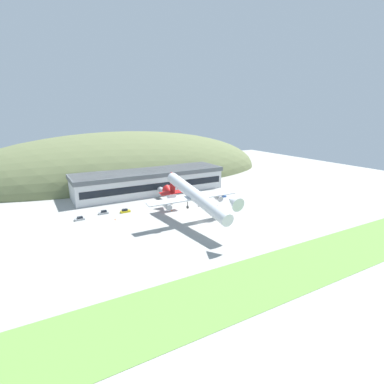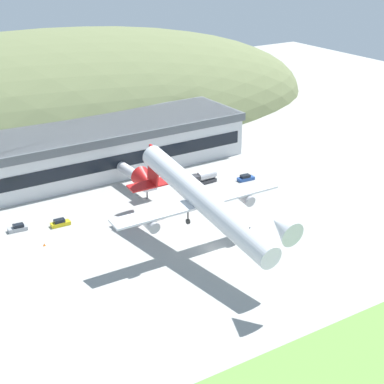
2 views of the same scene
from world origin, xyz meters
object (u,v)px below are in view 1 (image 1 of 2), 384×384
(jetway_0, at_px, (167,193))
(traffic_cone_1, at_px, (172,210))
(terminal_building, at_px, (150,180))
(fuel_truck, at_px, (200,195))
(traffic_cone_0, at_px, (115,219))
(cargo_airplane, at_px, (195,196))
(service_car_3, at_px, (125,211))
(service_car_1, at_px, (104,213))
(service_car_0, at_px, (222,196))
(service_car_2, at_px, (80,219))

(jetway_0, height_order, traffic_cone_1, jetway_0)
(terminal_building, bearing_deg, fuel_truck, -52.43)
(fuel_truck, bearing_deg, traffic_cone_1, -151.53)
(traffic_cone_0, bearing_deg, cargo_airplane, -36.67)
(service_car_3, bearing_deg, jetway_0, 17.96)
(service_car_1, height_order, traffic_cone_1, service_car_1)
(fuel_truck, bearing_deg, service_car_0, -21.73)
(terminal_building, distance_m, cargo_airplane, 52.82)
(service_car_1, bearing_deg, service_car_3, -17.07)
(traffic_cone_0, bearing_deg, traffic_cone_1, -2.50)
(service_car_2, height_order, fuel_truck, fuel_truck)
(jetway_0, relative_size, service_car_3, 3.55)
(cargo_airplane, xyz_separation_m, service_car_3, (-19.40, 26.26, -10.46))
(jetway_0, xyz_separation_m, service_car_2, (-42.03, -7.90, -3.41))
(service_car_3, height_order, traffic_cone_0, service_car_3)
(service_car_0, distance_m, traffic_cone_0, 56.79)
(service_car_0, distance_m, service_car_3, 50.08)
(terminal_building, distance_m, service_car_2, 49.11)
(fuel_truck, bearing_deg, cargo_airplane, -124.29)
(terminal_building, relative_size, service_car_0, 17.65)
(service_car_1, height_order, service_car_3, service_car_3)
(service_car_0, bearing_deg, service_car_1, 176.65)
(traffic_cone_1, bearing_deg, service_car_0, 13.05)
(service_car_0, distance_m, fuel_truck, 11.31)
(service_car_1, bearing_deg, traffic_cone_0, -77.23)
(traffic_cone_0, bearing_deg, service_car_1, 102.77)
(jetway_0, distance_m, service_car_1, 32.34)
(terminal_building, xyz_separation_m, service_car_3, (-21.94, -26.33, -6.22))
(jetway_0, height_order, traffic_cone_0, jetway_0)
(jetway_0, bearing_deg, terminal_building, 93.90)
(cargo_airplane, xyz_separation_m, service_car_1, (-27.96, 28.89, -10.48))
(jetway_0, xyz_separation_m, service_car_3, (-23.23, -7.53, -3.35))
(terminal_building, relative_size, cargo_airplane, 1.53)
(service_car_2, bearing_deg, service_car_0, -0.36)
(jetway_0, xyz_separation_m, traffic_cone_1, (-4.89, -15.69, -3.71))
(jetway_0, distance_m, service_car_0, 28.31)
(fuel_truck, relative_size, traffic_cone_0, 13.18)
(service_car_2, height_order, service_car_3, service_car_3)
(service_car_0, xyz_separation_m, traffic_cone_0, (-56.44, -6.28, -0.35))
(service_car_2, height_order, traffic_cone_1, service_car_2)
(jetway_0, relative_size, service_car_0, 3.35)
(service_car_2, relative_size, traffic_cone_0, 6.69)
(service_car_2, bearing_deg, traffic_cone_0, -28.34)
(traffic_cone_1, bearing_deg, service_car_3, 156.02)
(fuel_truck, bearing_deg, service_car_3, -175.13)
(jetway_0, distance_m, cargo_airplane, 34.74)
(fuel_truck, bearing_deg, terminal_building, 127.57)
(service_car_1, height_order, service_car_2, service_car_1)
(service_car_2, xyz_separation_m, fuel_truck, (58.40, 3.74, 0.91))
(service_car_3, bearing_deg, fuel_truck, 4.87)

